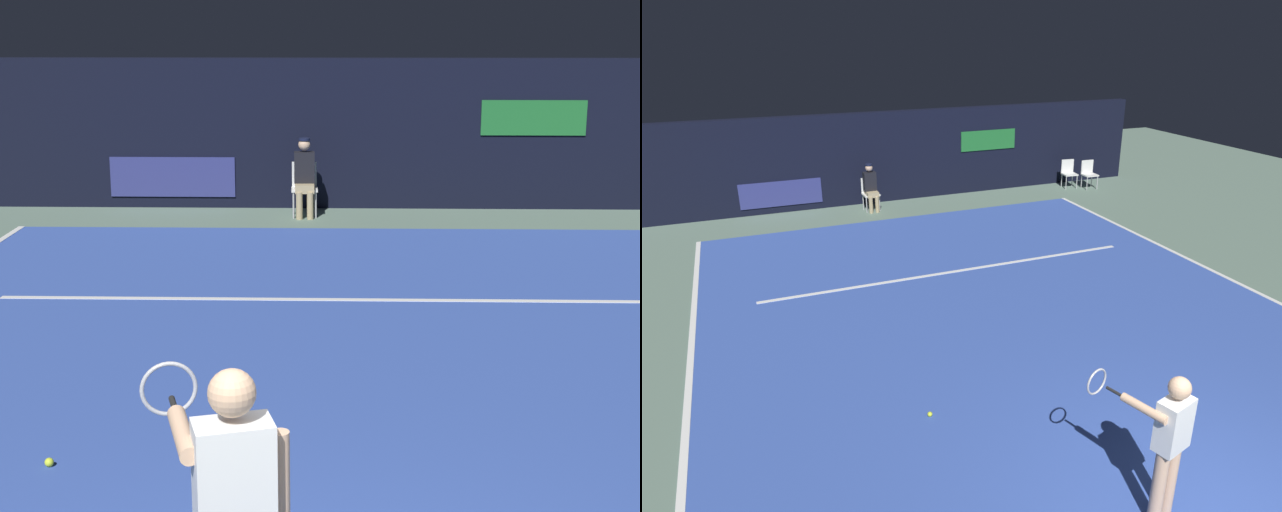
{
  "view_description": "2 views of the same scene",
  "coord_description": "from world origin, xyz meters",
  "views": [
    {
      "loc": [
        0.09,
        -3.52,
        3.22
      ],
      "look_at": [
        -0.17,
        6.56,
        0.73
      ],
      "focal_mm": 53.56,
      "sensor_mm": 36.0,
      "label": 1
    },
    {
      "loc": [
        -4.03,
        -3.03,
        4.79
      ],
      "look_at": [
        -0.28,
        6.24,
        0.8
      ],
      "focal_mm": 32.08,
      "sensor_mm": 36.0,
      "label": 2
    }
  ],
  "objects": [
    {
      "name": "ground_plane",
      "position": [
        0.0,
        5.15,
        0.0
      ],
      "size": [
        32.35,
        32.35,
        0.0
      ],
      "primitive_type": "plane",
      "color": "slate"
    },
    {
      "name": "court_surface",
      "position": [
        0.0,
        5.15,
        0.01
      ],
      "size": [
        10.25,
        12.3,
        0.01
      ],
      "primitive_type": "cube",
      "color": "#3856B2",
      "rests_on": "ground"
    },
    {
      "name": "line_sideline_left",
      "position": [
        5.07,
        5.15,
        0.01
      ],
      "size": [
        0.1,
        12.3,
        0.01
      ],
      "primitive_type": "cube",
      "color": "white",
      "rests_on": "court_surface"
    },
    {
      "name": "line_sideline_right",
      "position": [
        -5.07,
        5.15,
        0.01
      ],
      "size": [
        0.1,
        12.3,
        0.01
      ],
      "primitive_type": "cube",
      "color": "white",
      "rests_on": "court_surface"
    },
    {
      "name": "line_service",
      "position": [
        0.0,
        7.3,
        0.01
      ],
      "size": [
        7.99,
        0.1,
        0.01
      ],
      "primitive_type": "cube",
      "color": "white",
      "rests_on": "court_surface"
    },
    {
      "name": "back_wall",
      "position": [
        -0.0,
        13.18,
        1.3
      ],
      "size": [
        16.71,
        0.33,
        2.6
      ],
      "color": "black",
      "rests_on": "ground"
    },
    {
      "name": "tennis_player",
      "position": [
        -0.42,
        0.45,
        0.99
      ],
      "size": [
        0.82,
        0.92,
        1.73
      ],
      "color": "#DBAD89",
      "rests_on": "ground"
    },
    {
      "name": "line_judge_on_chair",
      "position": [
        -0.57,
        12.3,
        0.69
      ],
      "size": [
        0.46,
        0.55,
        1.32
      ],
      "color": "white",
      "rests_on": "ground"
    },
    {
      "name": "courtside_chair_near",
      "position": [
        6.49,
        12.11,
        0.5
      ],
      "size": [
        0.46,
        0.43,
        0.88
      ],
      "color": "white",
      "rests_on": "ground"
    },
    {
      "name": "courtside_chair_far",
      "position": [
        5.94,
        12.43,
        0.5
      ],
      "size": [
        0.48,
        0.46,
        0.88
      ],
      "color": "white",
      "rests_on": "ground"
    },
    {
      "name": "tennis_ball",
      "position": [
        -2.08,
        2.91,
        0.05
      ],
      "size": [
        0.07,
        0.07,
        0.07
      ],
      "primitive_type": "sphere",
      "color": "#CCE033",
      "rests_on": "court_surface"
    }
  ]
}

